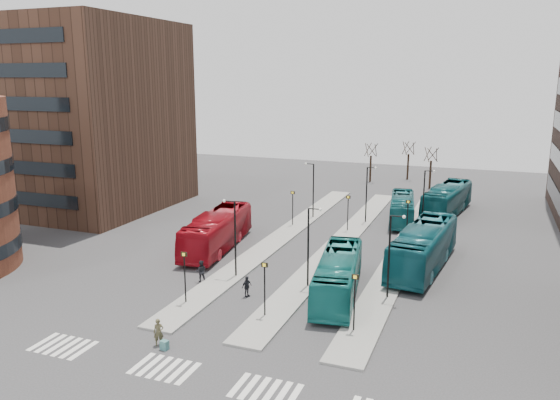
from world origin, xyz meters
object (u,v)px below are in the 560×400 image
(commuter_c, at_px, (323,275))
(teal_bus_a, at_px, (338,275))
(commuter_a, at_px, (201,271))
(red_bus, at_px, (217,231))
(teal_bus_d, at_px, (447,199))
(teal_bus_b, at_px, (402,209))
(traveller, at_px, (159,332))
(suitcase, at_px, (164,345))
(commuter_b, at_px, (247,286))
(teal_bus_c, at_px, (423,247))

(commuter_c, bearing_deg, teal_bus_a, 60.86)
(commuter_a, distance_m, commuter_c, 9.41)
(red_bus, height_order, teal_bus_d, teal_bus_d)
(teal_bus_b, bearing_deg, commuter_c, -105.18)
(teal_bus_d, bearing_deg, teal_bus_b, -119.15)
(teal_bus_a, bearing_deg, traveller, -134.52)
(suitcase, height_order, teal_bus_d, teal_bus_d)
(traveller, bearing_deg, red_bus, 74.70)
(teal_bus_d, distance_m, commuter_c, 27.63)
(teal_bus_b, distance_m, traveller, 35.10)
(suitcase, relative_size, teal_bus_b, 0.05)
(commuter_c, bearing_deg, commuter_b, -35.73)
(red_bus, distance_m, commuter_c, 12.99)
(commuter_a, relative_size, commuter_c, 0.98)
(suitcase, relative_size, red_bus, 0.04)
(red_bus, distance_m, teal_bus_b, 21.52)
(teal_bus_a, height_order, teal_bus_d, teal_bus_d)
(teal_bus_c, bearing_deg, teal_bus_b, 111.42)
(traveller, xyz_separation_m, commuter_c, (6.31, 12.54, 0.05))
(red_bus, height_order, commuter_c, red_bus)
(teal_bus_a, relative_size, traveller, 6.87)
(teal_bus_b, xyz_separation_m, teal_bus_c, (3.99, -14.56, 0.37))
(commuter_b, xyz_separation_m, commuter_c, (4.52, 3.97, 0.10))
(traveller, bearing_deg, commuter_b, 45.93)
(teal_bus_b, bearing_deg, teal_bus_c, -82.91)
(teal_bus_a, bearing_deg, teal_bus_c, 49.64)
(traveller, xyz_separation_m, commuter_b, (1.79, 8.58, -0.05))
(red_bus, bearing_deg, teal_bus_a, -34.48)
(teal_bus_d, bearing_deg, red_bus, -121.48)
(suitcase, bearing_deg, commuter_c, 72.95)
(teal_bus_d, bearing_deg, traveller, -98.86)
(teal_bus_b, relative_size, commuter_c, 6.01)
(commuter_a, bearing_deg, red_bus, -95.04)
(teal_bus_c, bearing_deg, commuter_b, -129.70)
(suitcase, xyz_separation_m, teal_bus_d, (12.62, 39.63, 1.45))
(traveller, height_order, commuter_c, commuter_c)
(teal_bus_c, height_order, commuter_c, teal_bus_c)
(teal_bus_d, xyz_separation_m, commuter_a, (-15.99, -29.25, -0.88))
(teal_bus_d, height_order, commuter_b, teal_bus_d)
(commuter_b, bearing_deg, teal_bus_d, 2.02)
(traveller, bearing_deg, suitcase, -62.22)
(commuter_a, relative_size, commuter_b, 1.10)
(teal_bus_c, height_order, teal_bus_d, teal_bus_c)
(red_bus, height_order, commuter_b, red_bus)
(suitcase, xyz_separation_m, commuter_c, (5.71, 12.89, 0.59))
(suitcase, bearing_deg, traveller, 156.89)
(suitcase, relative_size, commuter_b, 0.36)
(suitcase, bearing_deg, red_bus, 115.21)
(red_bus, bearing_deg, commuter_a, -78.49)
(suitcase, xyz_separation_m, commuter_a, (-3.36, 10.38, 0.57))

